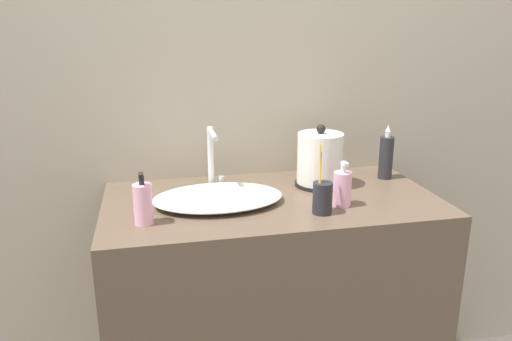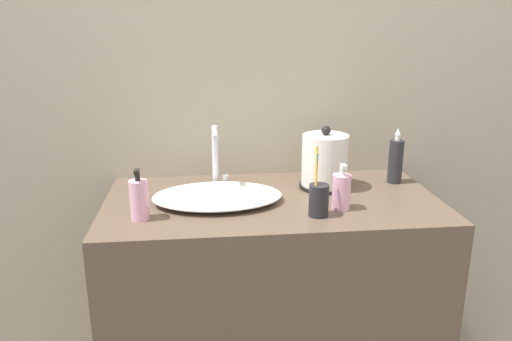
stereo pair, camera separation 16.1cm
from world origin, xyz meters
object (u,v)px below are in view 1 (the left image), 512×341
Objects in this scene: electric_kettle at (320,161)px; lotion_bottle at (143,204)px; faucet at (213,155)px; mouthwash_bottle at (386,157)px; shampoo_bottle at (342,188)px; toothbrush_cup at (322,197)px.

lotion_bottle is (-0.61, -0.23, -0.03)m from electric_kettle.
lotion_bottle is at bearing -131.54° from faucet.
shampoo_bottle is at bearing -138.00° from mouthwash_bottle.
faucet reaches higher than lotion_bottle.
shampoo_bottle is (0.00, -0.21, -0.03)m from electric_kettle.
faucet is at bearing 178.95° from mouthwash_bottle.
electric_kettle is (0.37, -0.04, -0.03)m from faucet.
electric_kettle reaches higher than shampoo_bottle.
faucet is 0.36m from lotion_bottle.
lotion_bottle is 0.77× the size of mouthwash_bottle.
faucet is 0.43m from toothbrush_cup.
mouthwash_bottle is (0.88, 0.26, 0.02)m from lotion_bottle.
faucet is at bearing 134.56° from toothbrush_cup.
toothbrush_cup is 0.10m from shampoo_bottle.
faucet reaches higher than shampoo_bottle.
lotion_bottle is at bearing -178.31° from shampoo_bottle.
electric_kettle is 1.42× the size of lotion_bottle.
mouthwash_bottle is at bearing 42.00° from shampoo_bottle.
electric_kettle is 0.65m from lotion_bottle.
electric_kettle is at bearing -6.25° from faucet.
faucet is at bearing 146.44° from shampoo_bottle.
shampoo_bottle is at bearing -33.56° from faucet.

